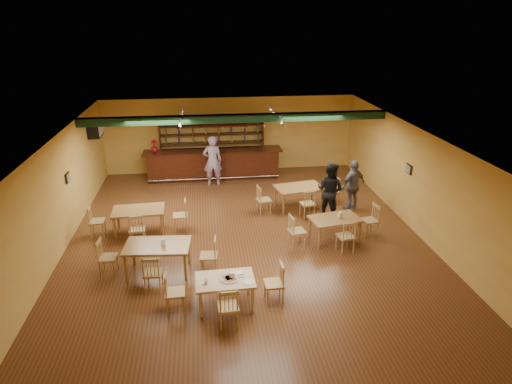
{
  "coord_description": "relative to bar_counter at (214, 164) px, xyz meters",
  "views": [
    {
      "loc": [
        -1.11,
        -11.11,
        5.93
      ],
      "look_at": [
        0.37,
        0.6,
        1.15
      ],
      "focal_mm": 30.44,
      "sensor_mm": 36.0,
      "label": 1
    }
  ],
  "objects": [
    {
      "name": "floor",
      "position": [
        0.74,
        -5.15,
        -0.56
      ],
      "size": [
        12.0,
        12.0,
        0.0
      ],
      "primitive_type": "plane",
      "color": "#592E19",
      "rests_on": "ground"
    },
    {
      "name": "ceiling_beam",
      "position": [
        0.74,
        -2.35,
        2.31
      ],
      "size": [
        10.0,
        0.3,
        0.25
      ],
      "primitive_type": "cube",
      "color": "black",
      "rests_on": "ceiling"
    },
    {
      "name": "track_rail_left",
      "position": [
        -1.06,
        -1.75,
        2.38
      ],
      "size": [
        0.05,
        2.5,
        0.05
      ],
      "primitive_type": "cube",
      "color": "silver",
      "rests_on": "ceiling"
    },
    {
      "name": "track_rail_right",
      "position": [
        2.14,
        -1.75,
        2.38
      ],
      "size": [
        0.05,
        2.5,
        0.05
      ],
      "primitive_type": "cube",
      "color": "silver",
      "rests_on": "ceiling"
    },
    {
      "name": "ac_unit",
      "position": [
        -4.06,
        -0.95,
        1.79
      ],
      "size": [
        0.34,
        0.7,
        0.48
      ],
      "primitive_type": "cube",
      "color": "silver",
      "rests_on": "wall_left"
    },
    {
      "name": "picture_left",
      "position": [
        -4.23,
        -4.15,
        1.14
      ],
      "size": [
        0.04,
        0.34,
        0.28
      ],
      "primitive_type": "cube",
      "color": "black",
      "rests_on": "wall_left"
    },
    {
      "name": "picture_right",
      "position": [
        5.71,
        -4.65,
        1.14
      ],
      "size": [
        0.04,
        0.34,
        0.28
      ],
      "primitive_type": "cube",
      "color": "black",
      "rests_on": "wall_right"
    },
    {
      "name": "bar_counter",
      "position": [
        0.0,
        0.0,
        0.0
      ],
      "size": [
        5.34,
        0.85,
        1.13
      ],
      "primitive_type": "cube",
      "color": "black",
      "rests_on": "ground"
    },
    {
      "name": "back_bar_hutch",
      "position": [
        0.0,
        0.63,
        0.57
      ],
      "size": [
        4.13,
        0.4,
        2.28
      ],
      "primitive_type": "cube",
      "color": "black",
      "rests_on": "ground"
    },
    {
      "name": "poinsettia",
      "position": [
        -2.22,
        0.0,
        0.8
      ],
      "size": [
        0.34,
        0.34,
        0.47
      ],
      "primitive_type": "imported",
      "rotation": [
        0.0,
        0.0,
        0.35
      ],
      "color": "#A50F20",
      "rests_on": "bar_counter"
    },
    {
      "name": "dining_table_a",
      "position": [
        -2.33,
        -4.46,
        -0.2
      ],
      "size": [
        1.51,
        0.95,
        0.74
      ],
      "primitive_type": "cube",
      "rotation": [
        0.0,
        0.0,
        0.04
      ],
      "color": "brown",
      "rests_on": "ground"
    },
    {
      "name": "dining_table_b",
      "position": [
        2.68,
        -3.32,
        -0.18
      ],
      "size": [
        1.67,
        1.19,
        0.76
      ],
      "primitive_type": "cube",
      "rotation": [
        0.0,
        0.0,
        0.19
      ],
      "color": "brown",
      "rests_on": "ground"
    },
    {
      "name": "dining_table_c",
      "position": [
        -1.59,
        -6.75,
        -0.17
      ],
      "size": [
        1.65,
        1.08,
        0.79
      ],
      "primitive_type": "cube",
      "rotation": [
        0.0,
        0.0,
        -0.09
      ],
      "color": "brown",
      "rests_on": "ground"
    },
    {
      "name": "dining_table_d",
      "position": [
        3.21,
        -5.63,
        -0.22
      ],
      "size": [
        1.5,
        1.05,
        0.69
      ],
      "primitive_type": "cube",
      "rotation": [
        0.0,
        0.0,
        0.18
      ],
      "color": "brown",
      "rests_on": "ground"
    },
    {
      "name": "near_table",
      "position": [
        -0.04,
        -8.28,
        -0.23
      ],
      "size": [
        1.29,
        0.85,
        0.68
      ],
      "primitive_type": "cube",
      "rotation": [
        0.0,
        0.0,
        0.03
      ],
      "color": "#C9AD87",
      "rests_on": "ground"
    },
    {
      "name": "pizza_tray",
      "position": [
        0.05,
        -8.28,
        0.12
      ],
      "size": [
        0.46,
        0.46,
        0.01
      ],
      "primitive_type": "cylinder",
      "rotation": [
        0.0,
        0.0,
        0.18
      ],
      "color": "silver",
      "rests_on": "near_table"
    },
    {
      "name": "parmesan_shaker",
      "position": [
        -0.44,
        -8.42,
        0.17
      ],
      "size": [
        0.08,
        0.08,
        0.11
      ],
      "primitive_type": "cylinder",
      "rotation": [
        0.0,
        0.0,
        0.03
      ],
      "color": "#EAE5C6",
      "rests_on": "near_table"
    },
    {
      "name": "napkin_stack",
      "position": [
        0.28,
        -8.1,
        0.13
      ],
      "size": [
        0.23,
        0.2,
        0.03
      ],
      "primitive_type": "cube",
      "rotation": [
        0.0,
        0.0,
        0.28
      ],
      "color": "white",
      "rests_on": "near_table"
    },
    {
      "name": "pizza_server",
      "position": [
        0.19,
        -8.24,
        0.13
      ],
      "size": [
        0.33,
        0.14,
        0.0
      ],
      "primitive_type": "cube",
      "rotation": [
        0.0,
        0.0,
        -0.16
      ],
      "color": "silver",
      "rests_on": "pizza_tray"
    },
    {
      "name": "side_plate",
      "position": [
        0.46,
        -8.46,
        0.12
      ],
      "size": [
        0.23,
        0.23,
        0.01
      ],
      "primitive_type": "cylinder",
      "rotation": [
        0.0,
        0.0,
        0.03
      ],
      "color": "white",
      "rests_on": "near_table"
    },
    {
      "name": "patron_bar",
      "position": [
        -0.05,
        -0.83,
        0.39
      ],
      "size": [
        0.71,
        0.48,
        1.91
      ],
      "primitive_type": "imported",
      "rotation": [
        0.0,
        0.0,
        3.18
      ],
      "color": "#794699",
      "rests_on": "ground"
    },
    {
      "name": "patron_right_a",
      "position": [
        3.48,
        -4.12,
        0.34
      ],
      "size": [
        1.12,
        1.11,
        1.82
      ],
      "primitive_type": "imported",
      "rotation": [
        0.0,
        0.0,
        2.39
      ],
      "color": "black",
      "rests_on": "ground"
    },
    {
      "name": "patron_right_b",
      "position": [
        4.41,
        -3.63,
        0.28
      ],
      "size": [
        1.07,
        0.81,
        1.7
      ],
      "primitive_type": "imported",
      "rotation": [
        0.0,
        0.0,
        3.6
      ],
      "color": "slate",
      "rests_on": "ground"
    }
  ]
}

